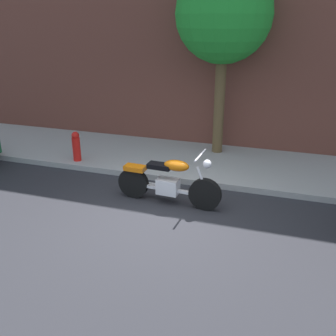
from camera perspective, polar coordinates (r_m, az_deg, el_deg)
The scene contains 5 objects.
ground_plane at distance 7.32m, azimuth -1.20°, elevation -7.41°, with size 60.00×60.00×0.00m, color #28282D.
sidewalk at distance 9.88m, azimuth 4.43°, elevation 0.98°, with size 21.91×2.72×0.14m, color #9D9D9D.
motorcycle at distance 7.66m, azimuth -0.00°, elevation -2.15°, with size 2.22×0.70×1.15m.
street_tree at distance 9.91m, azimuth 8.40°, elevation 21.79°, with size 2.36×2.36×4.82m.
fire_hydrant at distance 9.91m, azimuth -13.63°, elevation 2.84°, with size 0.20×0.20×0.91m.
Camera 1 is at (2.11, -6.03, 3.57)m, focal length 40.43 mm.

